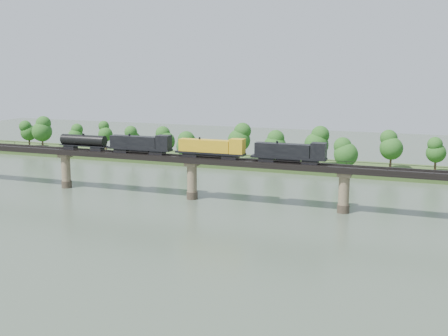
% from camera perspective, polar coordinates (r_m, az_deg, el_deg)
% --- Properties ---
extents(ground, '(400.00, 400.00, 0.00)m').
position_cam_1_polar(ground, '(124.54, -8.86, -6.17)').
color(ground, '#384737').
rests_on(ground, ground).
extents(far_bank, '(300.00, 24.00, 1.60)m').
position_cam_1_polar(far_bank, '(200.71, 3.10, 0.55)').
color(far_bank, '#2D471C').
rests_on(far_bank, ground).
extents(bridge, '(236.00, 30.00, 11.50)m').
position_cam_1_polar(bridge, '(149.22, -3.27, -1.11)').
color(bridge, '#473A2D').
rests_on(bridge, ground).
extents(bridge_superstructure, '(220.00, 4.90, 0.75)m').
position_cam_1_polar(bridge_superstructure, '(148.07, -3.29, 1.29)').
color(bridge_superstructure, black).
rests_on(bridge_superstructure, bridge).
extents(far_treeline, '(289.06, 17.54, 13.60)m').
position_cam_1_polar(far_treeline, '(197.90, 0.47, 2.77)').
color(far_treeline, '#382619').
rests_on(far_treeline, far_bank).
extents(freight_train, '(76.55, 2.98, 5.27)m').
position_cam_1_polar(freight_train, '(148.36, -3.85, 2.17)').
color(freight_train, black).
rests_on(freight_train, bridge).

